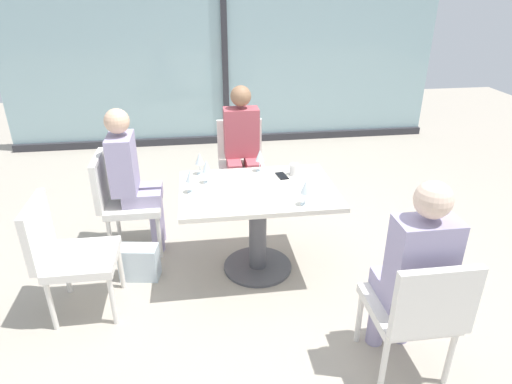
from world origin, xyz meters
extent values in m
plane|color=#A89E8E|center=(0.00, 0.00, 0.00)|extent=(12.00, 12.00, 0.00)
cube|color=#95B7BC|center=(0.00, 3.20, 1.35)|extent=(5.92, 0.03, 2.70)
cube|color=#2D2D33|center=(0.00, 3.17, 1.35)|extent=(0.08, 0.06, 2.70)
cube|color=#2D2D33|center=(0.00, 3.17, 0.05)|extent=(5.92, 0.10, 0.10)
cube|color=silver|center=(0.00, 0.00, 0.71)|extent=(1.19, 0.83, 0.04)
cylinder|color=#4C4C51|center=(0.00, 0.00, 0.35)|extent=(0.14, 0.14, 0.69)
cylinder|color=#4C4C51|center=(0.00, 0.00, 0.01)|extent=(0.56, 0.56, 0.02)
cube|color=silver|center=(-1.00, 0.47, 0.42)|extent=(0.46, 0.46, 0.06)
cube|color=silver|center=(-1.25, 0.47, 0.66)|extent=(0.05, 0.46, 0.42)
cylinder|color=silver|center=(-0.80, 0.27, 0.20)|extent=(0.04, 0.04, 0.39)
cylinder|color=silver|center=(-0.80, 0.67, 0.20)|extent=(0.04, 0.04, 0.39)
cylinder|color=silver|center=(-1.20, 0.27, 0.20)|extent=(0.04, 0.04, 0.39)
cylinder|color=silver|center=(-1.20, 0.67, 0.20)|extent=(0.04, 0.04, 0.39)
cube|color=silver|center=(0.74, -1.11, 0.42)|extent=(0.46, 0.46, 0.06)
cube|color=silver|center=(0.74, -1.36, 0.66)|extent=(0.46, 0.05, 0.42)
cylinder|color=silver|center=(0.94, -0.91, 0.20)|extent=(0.04, 0.04, 0.39)
cylinder|color=silver|center=(0.54, -0.91, 0.20)|extent=(0.04, 0.04, 0.39)
cylinder|color=silver|center=(0.94, -1.31, 0.20)|extent=(0.04, 0.04, 0.39)
cylinder|color=silver|center=(0.54, -1.31, 0.20)|extent=(0.04, 0.04, 0.39)
cube|color=silver|center=(0.00, 1.11, 0.42)|extent=(0.46, 0.46, 0.06)
cube|color=silver|center=(0.00, 1.36, 0.66)|extent=(0.46, 0.05, 0.42)
cylinder|color=silver|center=(-0.20, 0.91, 0.20)|extent=(0.04, 0.04, 0.39)
cylinder|color=silver|center=(0.20, 0.91, 0.20)|extent=(0.04, 0.04, 0.39)
cylinder|color=silver|center=(-0.20, 1.31, 0.20)|extent=(0.04, 0.04, 0.39)
cylinder|color=silver|center=(0.20, 1.31, 0.20)|extent=(0.04, 0.04, 0.39)
cube|color=silver|center=(-1.27, -0.32, 0.42)|extent=(0.46, 0.46, 0.06)
cube|color=silver|center=(-1.52, -0.32, 0.66)|extent=(0.05, 0.46, 0.42)
cylinder|color=silver|center=(-1.07, -0.52, 0.20)|extent=(0.04, 0.04, 0.39)
cylinder|color=silver|center=(-1.07, -0.12, 0.20)|extent=(0.04, 0.04, 0.39)
cylinder|color=silver|center=(-1.47, -0.52, 0.20)|extent=(0.04, 0.04, 0.39)
cylinder|color=silver|center=(-1.47, -0.12, 0.20)|extent=(0.04, 0.04, 0.39)
cylinder|color=#9E93B7|center=(-0.83, 0.38, 0.23)|extent=(0.11, 0.11, 0.45)
cube|color=#9E93B7|center=(-0.92, 0.38, 0.51)|extent=(0.32, 0.13, 0.11)
cylinder|color=#9E93B7|center=(-0.83, 0.56, 0.23)|extent=(0.11, 0.11, 0.45)
cube|color=#9E93B7|center=(-0.92, 0.56, 0.51)|extent=(0.32, 0.13, 0.11)
cube|color=#9E93B7|center=(-1.05, 0.47, 0.80)|extent=(0.20, 0.34, 0.48)
sphere|color=#D8AD8C|center=(-1.05, 0.47, 1.16)|extent=(0.20, 0.20, 0.20)
cylinder|color=#9E93B7|center=(0.83, -0.93, 0.23)|extent=(0.11, 0.11, 0.45)
cube|color=#9E93B7|center=(0.83, -1.03, 0.51)|extent=(0.13, 0.32, 0.11)
cylinder|color=#9E93B7|center=(0.65, -0.93, 0.23)|extent=(0.11, 0.11, 0.45)
cube|color=#9E93B7|center=(0.65, -1.03, 0.51)|extent=(0.13, 0.32, 0.11)
cube|color=#9E93B7|center=(0.74, -1.16, 0.80)|extent=(0.34, 0.20, 0.48)
sphere|color=beige|center=(0.74, -1.16, 1.16)|extent=(0.20, 0.20, 0.20)
cylinder|color=#B24C56|center=(-0.09, 0.93, 0.23)|extent=(0.11, 0.11, 0.45)
cube|color=#B24C56|center=(-0.09, 1.03, 0.51)|extent=(0.13, 0.32, 0.11)
cylinder|color=#B24C56|center=(0.09, 0.93, 0.23)|extent=(0.11, 0.11, 0.45)
cube|color=#B24C56|center=(0.09, 1.03, 0.51)|extent=(0.13, 0.32, 0.11)
cube|color=#B24C56|center=(0.00, 1.16, 0.80)|extent=(0.34, 0.20, 0.48)
sphere|color=#936B4C|center=(0.00, 1.16, 1.16)|extent=(0.20, 0.20, 0.20)
cylinder|color=silver|center=(-0.50, 0.00, 0.73)|extent=(0.06, 0.06, 0.00)
cylinder|color=silver|center=(-0.50, 0.00, 0.78)|extent=(0.01, 0.01, 0.08)
cone|color=silver|center=(-0.50, 0.00, 0.87)|extent=(0.07, 0.07, 0.09)
cylinder|color=silver|center=(-0.38, 0.16, 0.73)|extent=(0.06, 0.06, 0.00)
cylinder|color=silver|center=(-0.38, 0.16, 0.78)|extent=(0.01, 0.01, 0.08)
cone|color=silver|center=(-0.38, 0.16, 0.87)|extent=(0.07, 0.07, 0.09)
cylinder|color=silver|center=(-0.43, 0.33, 0.73)|extent=(0.06, 0.06, 0.00)
cylinder|color=silver|center=(-0.43, 0.33, 0.78)|extent=(0.01, 0.01, 0.08)
cone|color=silver|center=(-0.43, 0.33, 0.87)|extent=(0.07, 0.07, 0.09)
cylinder|color=silver|center=(0.06, 0.33, 0.73)|extent=(0.06, 0.06, 0.00)
cylinder|color=silver|center=(0.06, 0.33, 0.78)|extent=(0.01, 0.01, 0.08)
cone|color=silver|center=(0.06, 0.33, 0.87)|extent=(0.07, 0.07, 0.09)
cylinder|color=silver|center=(0.29, -0.31, 0.73)|extent=(0.06, 0.06, 0.00)
cylinder|color=silver|center=(0.29, -0.31, 0.78)|extent=(0.01, 0.01, 0.08)
cone|color=silver|center=(0.29, -0.31, 0.87)|extent=(0.07, 0.07, 0.09)
cylinder|color=white|center=(0.33, 0.22, 0.78)|extent=(0.08, 0.08, 0.09)
cube|color=black|center=(0.22, 0.20, 0.73)|extent=(0.09, 0.15, 0.01)
cube|color=silver|center=(-0.95, 0.00, 0.14)|extent=(0.32, 0.21, 0.28)
camera|label=1|loc=(-0.43, -3.03, 2.18)|focal=31.17mm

